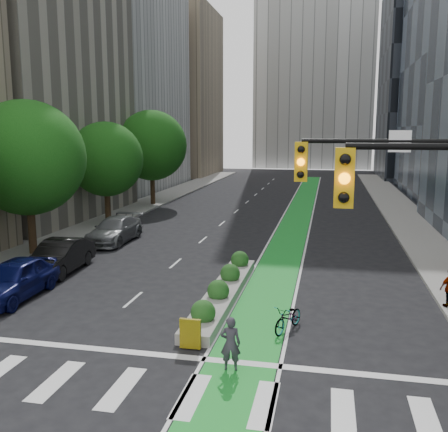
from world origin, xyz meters
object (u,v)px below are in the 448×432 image
at_px(cyclist, 230,344).
at_px(parked_car_left_near, 14,279).
at_px(bicycle, 288,318).
at_px(parked_car_left_far, 115,230).
at_px(median_planter, 224,289).
at_px(parked_car_left_mid, 59,257).

bearing_deg(cyclist, parked_car_left_near, -31.67).
distance_m(bicycle, parked_car_left_near, 11.76).
height_order(parked_car_left_near, parked_car_left_far, parked_car_left_near).
height_order(median_planter, bicycle, median_planter).
xyz_separation_m(bicycle, parked_car_left_near, (-11.70, 1.10, 0.36)).
distance_m(median_planter, parked_car_left_mid, 9.12).
height_order(parked_car_left_mid, parked_car_left_far, parked_car_left_mid).
xyz_separation_m(parked_car_left_mid, parked_car_left_far, (-0.22, 7.15, -0.04)).
bearing_deg(cyclist, bicycle, -121.48).
xyz_separation_m(cyclist, parked_car_left_near, (-10.26, 4.46, 0.01)).
relative_size(parked_car_left_mid, parked_car_left_far, 0.92).
bearing_deg(median_planter, parked_car_left_mid, 166.85).
relative_size(bicycle, cyclist, 1.10).
height_order(median_planter, cyclist, cyclist).
relative_size(bicycle, parked_car_left_mid, 0.37).
distance_m(median_planter, parked_car_left_near, 8.92).
xyz_separation_m(median_planter, bicycle, (3.00, -2.98, 0.11)).
bearing_deg(parked_car_left_near, bicycle, -7.05).
bearing_deg(bicycle, median_planter, 158.69).
relative_size(median_planter, parked_car_left_far, 1.89).
distance_m(cyclist, parked_car_left_near, 11.18).
distance_m(cyclist, parked_car_left_far, 18.85).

